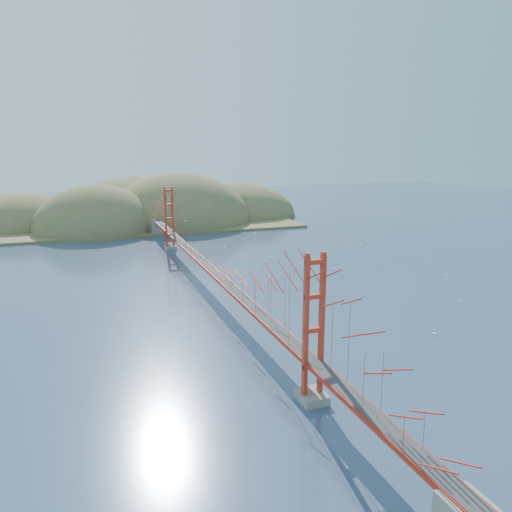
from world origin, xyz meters
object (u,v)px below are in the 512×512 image
object	(u,v)px
bridge	(210,241)
sailboat_2	(447,275)
sailboat_1	(389,258)
sailboat_0	(269,276)

from	to	relation	value
bridge	sailboat_2	bearing A→B (deg)	-5.19
sailboat_1	sailboat_2	bearing A→B (deg)	-81.11
bridge	sailboat_2	world-z (taller)	bridge
sailboat_1	bridge	bearing A→B (deg)	-165.03
bridge	sailboat_1	distance (m)	35.62
sailboat_2	sailboat_0	size ratio (longest dim) A/B	0.92
sailboat_1	sailboat_0	world-z (taller)	sailboat_1
sailboat_2	bridge	bearing A→B (deg)	174.81
sailboat_2	sailboat_0	distance (m)	26.78
bridge	sailboat_2	size ratio (longest dim) A/B	165.88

